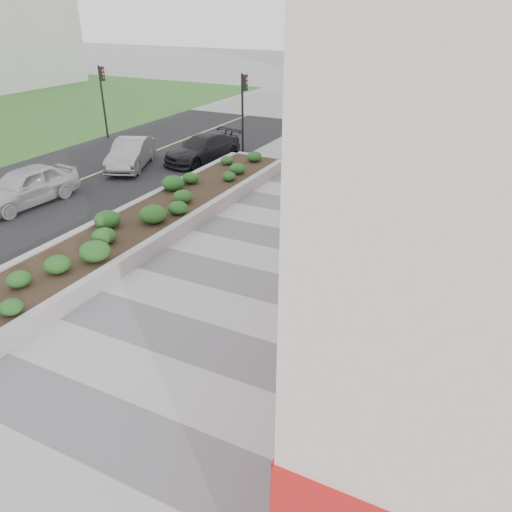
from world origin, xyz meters
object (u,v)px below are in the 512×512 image
at_px(traffic_signal_near, 244,102).
at_px(skateboarder, 298,209).
at_px(car_white, 25,186).
at_px(traffic_signal_far, 103,91).
at_px(car_dark, 203,148).
at_px(car_silver, 131,154).
at_px(planter, 152,217).

bearing_deg(traffic_signal_near, skateboarder, -51.38).
height_order(traffic_signal_near, skateboarder, traffic_signal_near).
relative_size(traffic_signal_near, car_white, 0.93).
height_order(traffic_signal_near, traffic_signal_far, same).
relative_size(car_white, car_dark, 0.98).
xyz_separation_m(skateboarder, car_silver, (-10.39, 3.35, -0.06)).
height_order(traffic_signal_far, car_silver, traffic_signal_far).
distance_m(planter, traffic_signal_near, 10.90).
distance_m(car_white, car_silver, 6.04).
height_order(traffic_signal_far, car_white, traffic_signal_far).
xyz_separation_m(car_silver, car_dark, (2.59, 2.61, -0.03)).
height_order(traffic_signal_near, car_silver, traffic_signal_near).
bearing_deg(planter, car_white, -176.81).
height_order(traffic_signal_near, car_white, traffic_signal_near).
bearing_deg(skateboarder, car_silver, 139.96).
xyz_separation_m(traffic_signal_near, car_white, (-4.35, -10.84, -1.99)).
bearing_deg(car_dark, traffic_signal_near, 71.63).
bearing_deg(car_silver, planter, -68.60).
distance_m(skateboarder, car_dark, 9.82).
height_order(traffic_signal_near, car_dark, traffic_signal_near).
bearing_deg(planter, traffic_signal_near, 99.35).
bearing_deg(traffic_signal_far, car_silver, -38.96).
height_order(planter, car_dark, car_dark).
distance_m(traffic_signal_near, traffic_signal_far, 9.21).
bearing_deg(car_white, car_dark, 73.76).
distance_m(traffic_signal_near, car_white, 11.85).
distance_m(traffic_signal_near, car_dark, 3.29).
bearing_deg(traffic_signal_near, traffic_signal_far, -176.89).
height_order(planter, traffic_signal_far, traffic_signal_far).
relative_size(planter, traffic_signal_near, 4.29).
bearing_deg(skateboarder, planter, -176.21).
distance_m(traffic_signal_near, skateboarder, 10.64).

